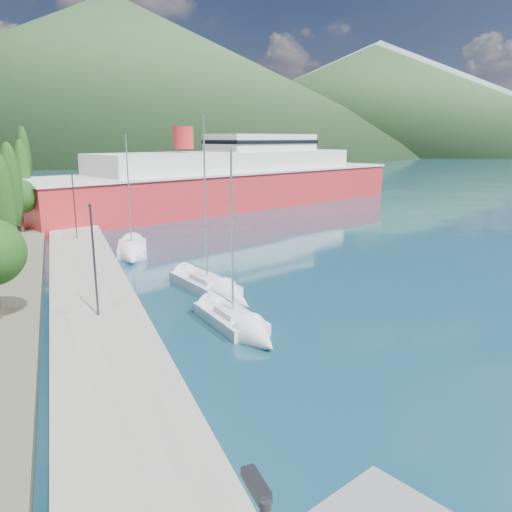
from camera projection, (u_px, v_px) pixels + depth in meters
name	position (u px, v px, depth m)	size (l,w,h in m)	color
ground	(99.00, 180.00, 125.70)	(1400.00, 1400.00, 0.00)	#143C50
quay	(86.00, 272.00, 37.51)	(5.00, 88.00, 0.80)	gray
hills_far	(176.00, 82.00, 608.35)	(1480.00, 900.00, 180.00)	gray
hills_near	(199.00, 85.00, 377.91)	(1010.00, 520.00, 115.00)	#2B4926
tree_row	(8.00, 196.00, 39.31)	(3.60, 63.08, 11.13)	#47301E
lamp_posts	(94.00, 257.00, 26.58)	(0.15, 47.26, 6.06)	#2D2D33
sailboat_near	(245.00, 329.00, 26.63)	(3.14, 7.58, 10.57)	silver
sailboat_mid	(220.00, 292.00, 32.98)	(4.19, 9.06, 12.62)	silver
sailboat_far	(132.00, 254.00, 43.85)	(3.72, 8.14, 11.53)	silver
ferry	(233.00, 181.00, 76.17)	(63.28, 34.97, 12.45)	red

